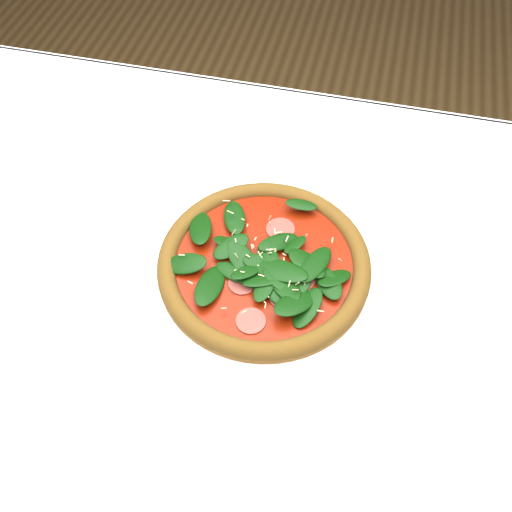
# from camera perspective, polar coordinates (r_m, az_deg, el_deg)

# --- Properties ---
(ground) EXTENTS (6.00, 6.00, 0.00)m
(ground) POSITION_cam_1_polar(r_m,az_deg,el_deg) (1.45, -0.81, -18.92)
(ground) COLOR brown
(ground) RESTS_ON ground
(dining_table) EXTENTS (1.21, 0.81, 0.75)m
(dining_table) POSITION_cam_1_polar(r_m,az_deg,el_deg) (0.85, -1.32, -5.67)
(dining_table) COLOR white
(dining_table) RESTS_ON ground
(plate) EXTENTS (0.33, 0.33, 0.01)m
(plate) POSITION_cam_1_polar(r_m,az_deg,el_deg) (0.76, 0.80, -1.41)
(plate) COLOR white
(plate) RESTS_ON dining_table
(pizza) EXTENTS (0.36, 0.36, 0.04)m
(pizza) POSITION_cam_1_polar(r_m,az_deg,el_deg) (0.75, 0.81, -0.59)
(pizza) COLOR olive
(pizza) RESTS_ON plate
(saucer_near) EXTENTS (0.13, 0.13, 0.01)m
(saucer_near) POSITION_cam_1_polar(r_m,az_deg,el_deg) (0.73, 19.50, -11.24)
(saucer_near) COLOR white
(saucer_near) RESTS_ON dining_table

